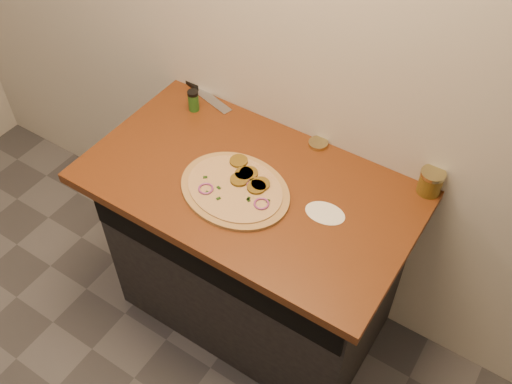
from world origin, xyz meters
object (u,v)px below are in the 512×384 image
Objects in this scene: spice_shaker at (193,101)px; chefs_knife at (199,90)px; salsa_jar at (431,182)px; pizza at (236,188)px.

chefs_knife is at bearing 117.93° from spice_shaker.
chefs_knife is 1.02m from salsa_jar.
chefs_knife is 3.45× the size of salsa_jar.
salsa_jar reaches higher than spice_shaker.
salsa_jar is 0.96m from spice_shaker.
pizza is 0.67m from salsa_jar.
salsa_jar reaches higher than pizza.
salsa_jar is (0.57, 0.36, 0.04)m from pizza.
pizza reaches higher than chefs_knife.
salsa_jar is (1.02, -0.02, 0.04)m from chefs_knife.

